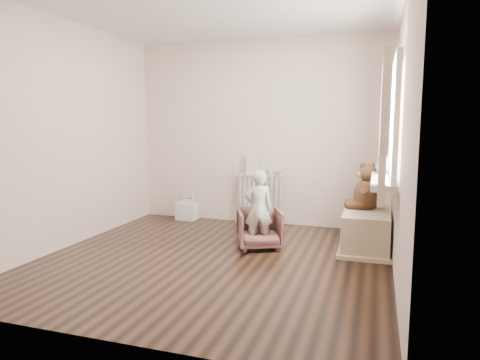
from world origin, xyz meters
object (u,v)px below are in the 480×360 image
(armchair, at_px, (259,229))
(teddy_bear, at_px, (368,190))
(plush_cat, at_px, (382,164))
(toy_bench, at_px, (366,232))
(child, at_px, (258,209))
(radiator, at_px, (260,197))
(toy_vanity, at_px, (187,201))

(armchair, distance_m, teddy_bear, 1.34)
(plush_cat, bearing_deg, toy_bench, 123.18)
(armchair, xyz_separation_m, toy_bench, (1.17, 0.34, -0.03))
(armchair, bearing_deg, toy_bench, -7.32)
(child, bearing_deg, radiator, -99.01)
(toy_vanity, bearing_deg, toy_bench, -15.94)
(teddy_bear, xyz_separation_m, plush_cat, (0.13, -0.33, 0.33))
(teddy_bear, bearing_deg, toy_vanity, 164.85)
(armchair, height_order, plush_cat, plush_cat)
(teddy_bear, bearing_deg, child, -158.60)
(child, bearing_deg, plush_cat, 164.34)
(child, xyz_separation_m, plush_cat, (1.31, 0.18, 0.53))
(toy_vanity, distance_m, plush_cat, 2.98)
(toy_bench, bearing_deg, plush_cat, -56.31)
(plush_cat, bearing_deg, child, -172.89)
(toy_bench, relative_size, plush_cat, 3.84)
(armchair, distance_m, child, 0.24)
(toy_vanity, xyz_separation_m, toy_bench, (2.59, -0.74, -0.08))
(toy_vanity, relative_size, child, 0.53)
(toy_bench, bearing_deg, toy_vanity, 164.06)
(teddy_bear, distance_m, plush_cat, 0.48)
(radiator, relative_size, armchair, 1.44)
(plush_cat, bearing_deg, radiator, 148.14)
(child, height_order, teddy_bear, teddy_bear)
(armchair, bearing_deg, child, -113.28)
(radiator, distance_m, teddy_bear, 1.64)
(teddy_bear, relative_size, plush_cat, 2.15)
(plush_cat, bearing_deg, armchair, -175.04)
(armchair, bearing_deg, toy_vanity, 119.49)
(toy_bench, bearing_deg, radiator, 152.33)
(toy_vanity, bearing_deg, plush_cat, -19.19)
(radiator, bearing_deg, teddy_bear, -23.93)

